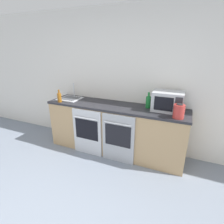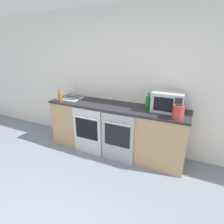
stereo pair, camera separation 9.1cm
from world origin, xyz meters
TOP-DOWN VIEW (x-y plane):
  - wall_back at (0.00, 2.52)m, footprint 10.00×0.06m
  - counter_back at (0.00, 2.19)m, footprint 2.57×0.62m
  - oven_left at (-0.42, 1.88)m, footprint 0.57×0.06m
  - oven_right at (0.19, 1.88)m, footprint 0.57×0.06m
  - microwave at (0.89, 2.27)m, footprint 0.48×0.36m
  - bottle_green at (0.58, 2.29)m, footprint 0.08×0.08m
  - bottle_amber at (-1.04, 1.96)m, footprint 0.08×0.08m
  - kettle at (1.09, 2.00)m, footprint 0.16×0.16m
  - sink at (-0.99, 2.21)m, footprint 0.42×0.38m

SIDE VIEW (x-z plane):
  - oven_left at x=-0.42m, z-range 0.01..0.89m
  - oven_right at x=0.19m, z-range 0.01..0.89m
  - counter_back at x=0.00m, z-range 0.00..0.93m
  - sink at x=-0.99m, z-range 0.80..1.10m
  - bottle_amber at x=-1.04m, z-range 0.91..1.14m
  - kettle at x=1.09m, z-range 0.93..1.14m
  - bottle_green at x=0.58m, z-range 0.90..1.17m
  - microwave at x=0.89m, z-range 0.93..1.25m
  - wall_back at x=0.00m, z-range 0.00..2.60m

